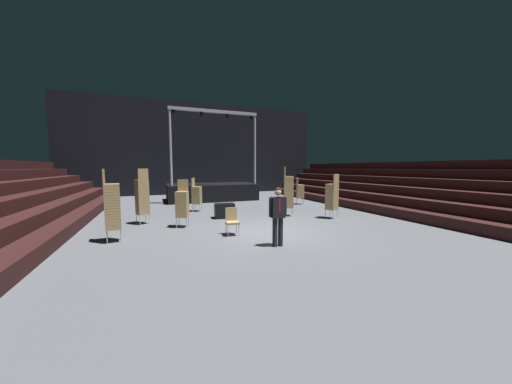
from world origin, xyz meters
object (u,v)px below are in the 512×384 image
stage_riser (212,191)px  chair_stack_rear_left (112,206)px  chair_stack_front_right (182,203)px  loose_chair_near_man (232,220)px  chair_stack_front_left (197,195)px  equipment_road_case (224,211)px  chair_stack_mid_left (332,196)px  chair_stack_mid_centre (300,191)px  chair_stack_mid_right (142,196)px  chair_stack_rear_right (288,191)px  man_with_tie (278,213)px

stage_riser → chair_stack_rear_left: bearing=-118.2°
chair_stack_front_right → chair_stack_rear_left: chair_stack_rear_left is taller
stage_riser → loose_chair_near_man: size_ratio=6.54×
chair_stack_front_right → chair_stack_front_left: bearing=-87.6°
equipment_road_case → chair_stack_mid_left: bearing=-22.4°
chair_stack_front_left → loose_chair_near_man: chair_stack_front_left is taller
chair_stack_mid_centre → equipment_road_case: (-5.63, -2.66, -0.52)m
chair_stack_mid_centre → equipment_road_case: size_ratio=1.90×
chair_stack_mid_centre → chair_stack_rear_left: (-9.89, -5.19, 0.29)m
chair_stack_mid_right → chair_stack_rear_right: (6.52, -0.62, 0.04)m
chair_stack_front_left → loose_chair_near_man: bearing=31.0°
chair_stack_front_right → chair_stack_mid_right: (-1.48, 1.23, 0.21)m
chair_stack_rear_left → chair_stack_rear_right: chair_stack_rear_right is taller
chair_stack_front_left → chair_stack_front_right: (-1.09, -3.55, 0.04)m
chair_stack_mid_left → loose_chair_near_man: (-5.13, -1.17, -0.49)m
chair_stack_mid_centre → equipment_road_case: 6.25m
man_with_tie → chair_stack_front_left: size_ratio=0.98×
chair_stack_front_right → man_with_tie: bearing=142.9°
chair_stack_front_right → stage_riser: bearing=-89.7°
chair_stack_rear_right → man_with_tie: bearing=-8.7°
chair_stack_rear_right → chair_stack_front_left: bearing=-103.4°
chair_stack_mid_left → equipment_road_case: size_ratio=2.28×
chair_stack_mid_right → loose_chair_near_man: chair_stack_mid_right is taller
chair_stack_front_left → chair_stack_rear_left: (-3.33, -4.85, 0.25)m
chair_stack_mid_left → chair_stack_rear_left: 8.88m
man_with_tie → chair_stack_rear_right: bearing=-119.7°
chair_stack_mid_centre → man_with_tie: bearing=-17.7°
loose_chair_near_man → stage_riser: bearing=-93.3°
chair_stack_front_right → chair_stack_mid_right: bearing=-20.3°
man_with_tie → equipment_road_case: man_with_tie is taller
stage_riser → man_with_tie: (-0.47, -11.84, 0.33)m
chair_stack_front_left → chair_stack_mid_centre: bearing=119.7°
chair_stack_mid_left → chair_stack_rear_right: 2.04m
chair_stack_front_left → chair_stack_front_right: chair_stack_front_right is taller
chair_stack_mid_centre → chair_stack_rear_left: chair_stack_rear_left is taller
chair_stack_front_right → chair_stack_mid_centre: size_ratio=1.10×
chair_stack_mid_left → chair_stack_mid_right: (-8.10, 1.89, 0.13)m
chair_stack_mid_right → equipment_road_case: 3.59m
stage_riser → chair_stack_mid_right: (-4.34, -6.99, 0.48)m
chair_stack_mid_left → loose_chair_near_man: 5.28m
equipment_road_case → loose_chair_near_man: (-0.52, -3.06, 0.20)m
chair_stack_front_right → chair_stack_rear_left: (-2.24, -1.30, 0.21)m
stage_riser → chair_stack_front_left: 5.00m
stage_riser → chair_stack_mid_centre: bearing=-42.1°
chair_stack_mid_right → chair_stack_rear_left: 2.64m
chair_stack_mid_right → chair_stack_front_left: bearing=19.3°
chair_stack_mid_left → chair_stack_rear_right: size_ratio=0.86×
chair_stack_front_left → chair_stack_mid_left: size_ratio=0.88×
man_with_tie → chair_stack_mid_centre: size_ratio=1.03×
stage_riser → chair_stack_front_left: stage_riser is taller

